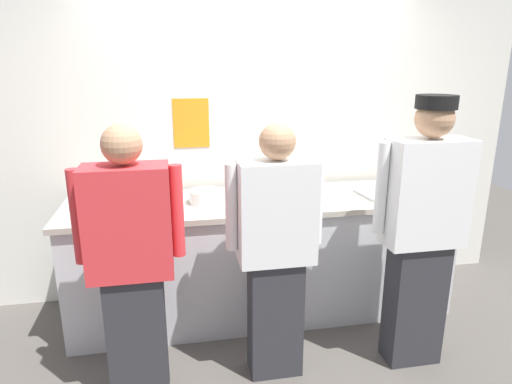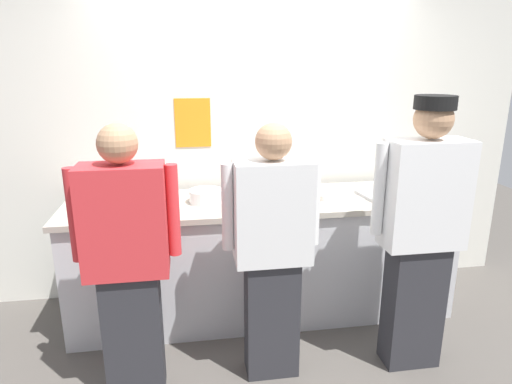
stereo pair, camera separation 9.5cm
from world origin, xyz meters
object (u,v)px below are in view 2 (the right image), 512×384
Objects in this scene: chef_far_right at (421,230)px; ramekin_red_sauce at (249,205)px; mixing_bowl_steel at (128,199)px; ramekin_green_sauce at (161,208)px; deli_cup at (402,182)px; squeeze_bottle_primary at (307,187)px; ramekin_orange_sauce at (316,188)px; chefs_knife at (273,203)px; ramekin_yellow_sauce at (326,197)px; chef_center at (272,249)px; sheet_tray at (389,194)px; chef_near_left at (128,260)px; plate_stack_front at (206,196)px.

chef_far_right is 18.19× the size of ramekin_red_sauce.
ramekin_green_sauce is (0.24, -0.13, -0.03)m from mixing_bowl_steel.
mixing_bowl_steel reaches higher than deli_cup.
squeeze_bottle_primary is at bearing 5.77° from ramekin_green_sauce.
deli_cup is (0.72, -0.01, 0.02)m from ramekin_orange_sauce.
ramekin_green_sauce is 0.79m from chefs_knife.
mixing_bowl_steel is at bearing 157.80° from chef_far_right.
mixing_bowl_steel is at bearing 175.05° from chefs_knife.
deli_cup is at bearing 18.54° from ramekin_yellow_sauce.
chef_center is at bearing 176.81° from chef_far_right.
sheet_tray is at bearing -23.04° from ramekin_orange_sauce.
squeeze_bottle_primary is 1.89× the size of ramekin_green_sauce.
chef_far_right is 0.73m from sheet_tray.
deli_cup is at bearing 4.70° from mixing_bowl_steel.
chefs_knife is at bearing 3.21° from ramekin_green_sauce.
ramekin_red_sauce is at bearing 149.92° from chef_far_right.
ramekin_green_sauce reaches higher than sheet_tray.
ramekin_green_sauce is 1.08× the size of ramekin_red_sauce.
ramekin_green_sauce is at bearing -174.23° from squeeze_bottle_primary.
ramekin_yellow_sauce is (0.14, -0.04, -0.07)m from squeeze_bottle_primary.
mixing_bowl_steel reaches higher than chefs_knife.
squeeze_bottle_primary is at bearing -1.19° from mixing_bowl_steel.
squeeze_bottle_primary reaches higher than chefs_knife.
squeeze_bottle_primary reaches higher than ramekin_green_sauce.
squeeze_bottle_primary is 2.05× the size of ramekin_red_sauce.
chef_near_left is 0.93× the size of chef_far_right.
ramekin_yellow_sauce is (0.01, -0.26, -0.00)m from ramekin_orange_sauce.
squeeze_bottle_primary is (0.39, 0.67, 0.18)m from chef_center.
ramekin_green_sauce is at bearing 176.09° from ramekin_red_sauce.
ramekin_orange_sauce reaches higher than sheet_tray.
mixing_bowl_steel is at bearing 142.61° from chef_center.
plate_stack_front is 1.40m from sheet_tray.
chef_center is at bearing -145.15° from deli_cup.
chef_near_left is 0.83m from chef_center.
sheet_tray is 0.29m from deli_cup.
ramekin_orange_sauce is (0.14, 0.22, -0.07)m from squeeze_bottle_primary.
squeeze_bottle_primary reaches higher than ramekin_red_sauce.
mixing_bowl_steel is at bearing 168.26° from ramekin_red_sauce.
deli_cup is at bearing 34.85° from chef_center.
mixing_bowl_steel is at bearing 95.78° from chef_near_left.
ramekin_green_sauce and ramekin_red_sauce have the same top height.
ramekin_red_sauce is at bearing -148.20° from ramekin_orange_sauce.
deli_cup is (1.92, 0.31, 0.02)m from ramekin_green_sauce.
plate_stack_front reaches higher than chefs_knife.
ramekin_red_sauce reaches higher than ramekin_yellow_sauce.
chef_center is 1.03m from ramekin_orange_sauce.
chef_near_left is 0.64m from ramekin_green_sauce.
deli_cup reaches higher than ramekin_orange_sauce.
ramekin_green_sauce is at bearing -154.67° from plate_stack_front.
ramekin_green_sauce is (-0.67, 0.56, 0.11)m from chef_center.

